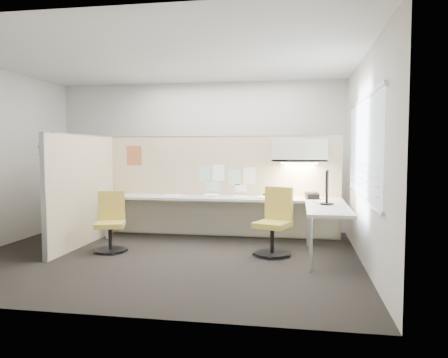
% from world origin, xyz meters
% --- Properties ---
extents(floor, '(5.50, 4.50, 0.01)m').
position_xyz_m(floor, '(0.00, 0.00, -0.01)').
color(floor, black).
rests_on(floor, ground).
extents(ceiling, '(5.50, 4.50, 0.01)m').
position_xyz_m(ceiling, '(0.00, 0.00, 2.80)').
color(ceiling, white).
rests_on(ceiling, wall_back).
extents(wall_back, '(5.50, 0.02, 2.80)m').
position_xyz_m(wall_back, '(0.00, 2.25, 1.40)').
color(wall_back, beige).
rests_on(wall_back, ground).
extents(wall_front, '(5.50, 0.02, 2.80)m').
position_xyz_m(wall_front, '(0.00, -2.25, 1.40)').
color(wall_front, beige).
rests_on(wall_front, ground).
extents(wall_right, '(0.02, 4.50, 2.80)m').
position_xyz_m(wall_right, '(2.75, 0.00, 1.40)').
color(wall_right, beige).
rests_on(wall_right, ground).
extents(window_pane, '(0.01, 2.80, 1.30)m').
position_xyz_m(window_pane, '(2.73, 0.00, 1.55)').
color(window_pane, '#9AA5B3').
rests_on(window_pane, wall_right).
extents(partition_back, '(4.10, 0.06, 1.75)m').
position_xyz_m(partition_back, '(0.55, 1.60, 0.88)').
color(partition_back, beige).
rests_on(partition_back, floor).
extents(partition_left, '(0.06, 2.20, 1.75)m').
position_xyz_m(partition_left, '(-1.50, 0.50, 0.88)').
color(partition_left, beige).
rests_on(partition_left, floor).
extents(desk, '(4.00, 2.07, 0.73)m').
position_xyz_m(desk, '(0.93, 1.13, 0.60)').
color(desk, beige).
rests_on(desk, floor).
extents(overhead_bin, '(0.90, 0.36, 0.38)m').
position_xyz_m(overhead_bin, '(1.90, 1.39, 1.51)').
color(overhead_bin, beige).
rests_on(overhead_bin, partition_back).
extents(task_light_strip, '(0.60, 0.06, 0.02)m').
position_xyz_m(task_light_strip, '(1.90, 1.39, 1.30)').
color(task_light_strip, '#FFEABF').
rests_on(task_light_strip, overhead_bin).
extents(pinned_papers, '(1.01, 0.00, 0.47)m').
position_xyz_m(pinned_papers, '(0.63, 1.57, 1.03)').
color(pinned_papers, '#8CBF8C').
rests_on(pinned_papers, partition_back).
extents(poster, '(0.28, 0.00, 0.35)m').
position_xyz_m(poster, '(-1.05, 1.57, 1.42)').
color(poster, orange).
rests_on(poster, partition_back).
extents(chair_left, '(0.52, 0.53, 0.89)m').
position_xyz_m(chair_left, '(-0.90, 0.18, 0.41)').
color(chair_left, black).
rests_on(chair_left, floor).
extents(chair_right, '(0.59, 0.60, 0.97)m').
position_xyz_m(chair_right, '(1.55, 0.37, 0.45)').
color(chair_right, black).
rests_on(chair_right, floor).
extents(monitor, '(0.20, 0.47, 0.49)m').
position_xyz_m(monitor, '(2.30, 0.52, 1.02)').
color(monitor, black).
rests_on(monitor, desk).
extents(phone, '(0.24, 0.23, 0.12)m').
position_xyz_m(phone, '(2.11, 1.24, 0.78)').
color(phone, black).
rests_on(phone, desk).
extents(stapler, '(0.15, 0.07, 0.05)m').
position_xyz_m(stapler, '(1.37, 1.41, 0.76)').
color(stapler, black).
rests_on(stapler, desk).
extents(tape_dispenser, '(0.11, 0.09, 0.06)m').
position_xyz_m(tape_dispenser, '(1.56, 1.24, 0.76)').
color(tape_dispenser, black).
rests_on(tape_dispenser, desk).
extents(coat_hook, '(0.18, 0.42, 1.28)m').
position_xyz_m(coat_hook, '(-1.58, -0.36, 1.43)').
color(coat_hook, silver).
rests_on(coat_hook, partition_left).
extents(paper_stack_0, '(0.25, 0.31, 0.02)m').
position_xyz_m(paper_stack_0, '(-0.24, 1.28, 0.74)').
color(paper_stack_0, white).
rests_on(paper_stack_0, desk).
extents(paper_stack_1, '(0.23, 0.30, 0.04)m').
position_xyz_m(paper_stack_1, '(0.43, 1.25, 0.75)').
color(paper_stack_1, white).
rests_on(paper_stack_1, desk).
extents(paper_stack_2, '(0.23, 0.30, 0.02)m').
position_xyz_m(paper_stack_2, '(0.92, 1.27, 0.74)').
color(paper_stack_2, white).
rests_on(paper_stack_2, desk).
extents(paper_stack_3, '(0.23, 0.30, 0.03)m').
position_xyz_m(paper_stack_3, '(1.35, 1.21, 0.74)').
color(paper_stack_3, white).
rests_on(paper_stack_3, desk).
extents(paper_stack_4, '(0.32, 0.36, 0.02)m').
position_xyz_m(paper_stack_4, '(2.26, 0.73, 0.74)').
color(paper_stack_4, white).
rests_on(paper_stack_4, desk).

